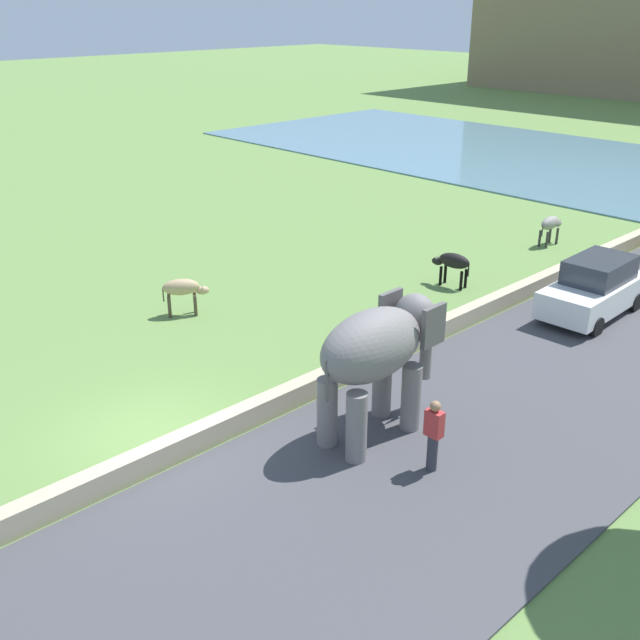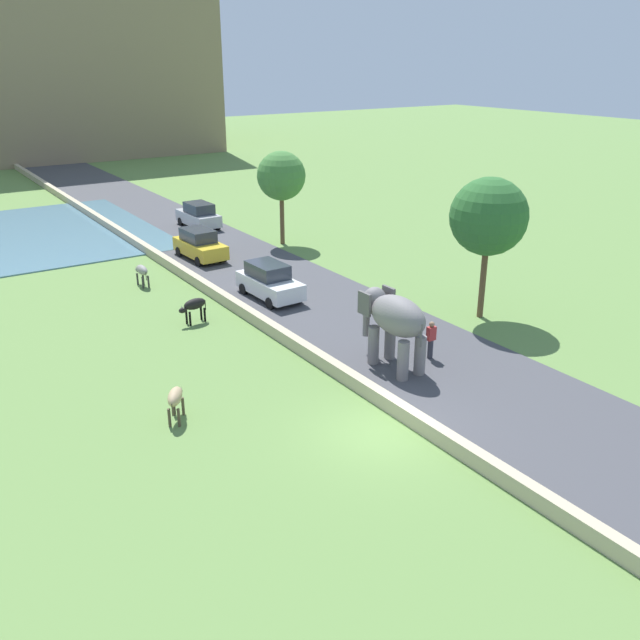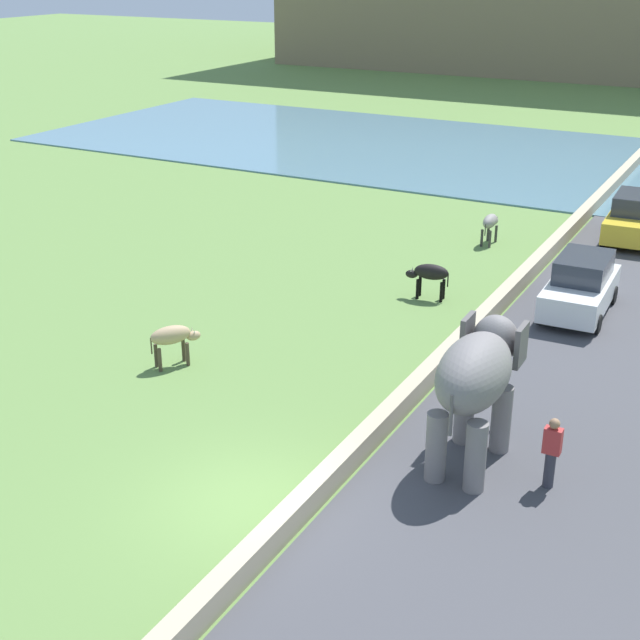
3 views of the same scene
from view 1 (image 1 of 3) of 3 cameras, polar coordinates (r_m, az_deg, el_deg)
name	(u,v)px [view 1 (image 1 of 3)]	position (r m, az deg, el deg)	size (l,w,h in m)	color
ground_plane	(151,434)	(17.04, -12.78, -8.48)	(220.00, 220.00, 0.00)	#608442
barrier_wall	(599,256)	(28.88, 20.56, 4.60)	(0.40, 110.00, 0.53)	tan
lake	(489,151)	(49.14, 12.77, 12.49)	(36.00, 18.00, 0.08)	slate
elephant	(379,350)	(15.70, 4.50, -2.34)	(1.44, 3.47, 2.99)	slate
person_beside_elephant	(433,435)	(15.12, 8.67, -8.67)	(0.36, 0.22, 1.63)	#33333D
car_white	(595,288)	(23.69, 20.27, 2.31)	(1.89, 4.05, 1.80)	white
cow_black	(453,262)	(25.03, 10.12, 4.37)	(1.42, 0.58, 1.15)	black
cow_grey	(551,224)	(30.30, 17.24, 7.01)	(0.46, 1.39, 1.15)	gray
cow_tan	(183,289)	(22.71, -10.44, 2.35)	(1.04, 1.34, 1.15)	tan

